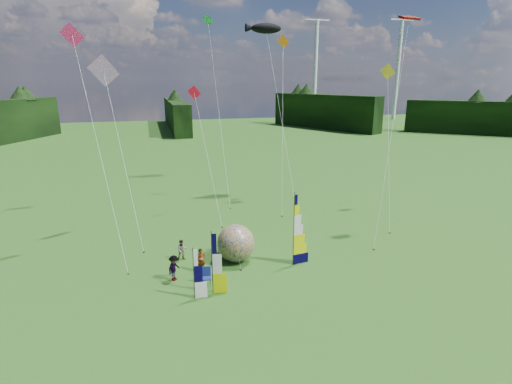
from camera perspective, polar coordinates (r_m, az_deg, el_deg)
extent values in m
plane|color=#41712B|center=(24.97, 4.77, -14.55)|extent=(220.00, 220.00, 0.00)
sphere|color=navy|center=(28.68, -2.91, -7.31)|extent=(2.84, 2.84, 2.69)
imported|color=#66594C|center=(27.58, -7.82, -9.62)|extent=(0.69, 0.56, 1.65)
imported|color=#66594C|center=(29.46, -10.52, -8.15)|extent=(0.77, 0.43, 1.53)
imported|color=#66594C|center=(26.73, -11.62, -10.59)|extent=(1.01, 1.13, 1.72)
imported|color=#66594C|center=(30.32, -4.82, -7.19)|extent=(0.85, 0.94, 1.54)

